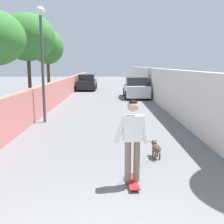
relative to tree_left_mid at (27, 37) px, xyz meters
The scene contains 11 objects.
ground_plane 6.09m from the tree_left_mid, 77.49° to the right, with size 80.00×80.00×0.00m, color slate.
wall_left 3.62m from the tree_left_mid, 128.48° to the right, with size 48.00×0.30×1.44m, color #CC726B.
fence_right 8.33m from the tree_left_mid, 97.34° to the right, with size 48.00×0.30×2.21m, color silver.
tree_left_mid is the anchor object (origin of this frame).
tree_left_distant 6.01m from the tree_left_mid, ahead, with size 2.51×2.51×5.16m.
lamp_post 4.68m from the tree_left_mid, 156.94° to the right, with size 0.36×0.36×4.76m.
skateboard 12.25m from the tree_left_mid, 154.21° to the right, with size 0.81×0.27×0.08m.
person_skateboarder 11.97m from the tree_left_mid, 154.21° to the right, with size 0.25×0.71×1.69m.
dog 11.21m from the tree_left_mid, 146.65° to the right, with size 1.91×0.91×1.06m.
car_near 8.72m from the tree_left_mid, 54.79° to the right, with size 3.99×1.80×1.54m.
car_far 11.81m from the tree_left_mid, 12.25° to the right, with size 4.37×1.80×1.54m.
Camera 1 is at (-2.70, -0.08, 2.44)m, focal length 43.38 mm.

